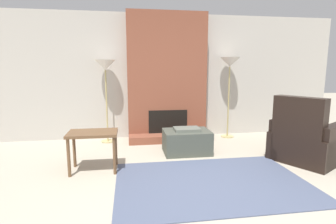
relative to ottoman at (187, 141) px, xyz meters
name	(u,v)px	position (x,y,z in m)	size (l,w,h in m)	color
ground_plane	(204,203)	(-0.19, -1.75, -0.21)	(24.00, 24.00, 0.00)	#B2A893
wall_back	(166,77)	(-0.19, 1.26, 1.09)	(7.61, 0.06, 2.60)	#BCB7AD
fireplace	(167,81)	(-0.19, 1.05, 1.01)	(1.63, 0.65, 2.60)	brown
ottoman	(187,141)	(0.00, 0.00, 0.00)	(0.80, 0.57, 0.45)	#474C42
armchair	(306,142)	(1.81, -0.67, 0.10)	(1.32, 1.29, 1.05)	black
side_table	(93,138)	(-1.51, -0.59, 0.28)	(0.69, 0.46, 0.58)	brown
floor_lamp_left	(105,69)	(-1.43, 0.95, 1.25)	(0.41, 0.41, 1.64)	tan
floor_lamp_right	(230,66)	(1.12, 0.95, 1.31)	(0.41, 0.41, 1.71)	tan
area_rug	(212,182)	(0.05, -1.26, -0.20)	(2.47, 1.68, 0.01)	#4C5670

